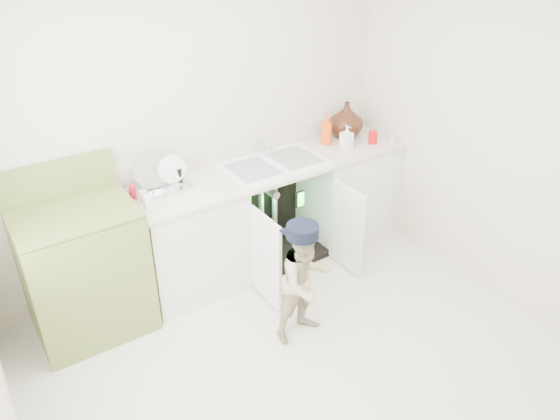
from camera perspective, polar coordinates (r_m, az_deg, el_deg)
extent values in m
plane|color=beige|center=(3.95, 2.35, -15.49)|extent=(3.50, 3.50, 0.00)
cube|color=beige|center=(4.36, -9.01, 8.62)|extent=(3.50, 2.50, 0.02)
cube|color=beige|center=(2.39, 25.23, -14.43)|extent=(3.50, 2.50, 0.02)
cube|color=beige|center=(4.36, 21.89, 6.77)|extent=(2.50, 3.00, 0.02)
cube|color=white|center=(4.40, -9.40, -3.27)|extent=(0.80, 0.60, 0.86)
cube|color=white|center=(5.14, 6.88, 2.14)|extent=(0.80, 0.60, 0.86)
cube|color=black|center=(4.91, -2.34, 0.96)|extent=(0.80, 0.06, 0.86)
cube|color=black|center=(4.93, -0.59, -4.38)|extent=(0.80, 0.60, 0.06)
cylinder|color=gray|center=(4.75, -1.99, 0.12)|extent=(0.05, 0.05, 0.70)
cylinder|color=gray|center=(4.81, -0.57, 0.58)|extent=(0.05, 0.05, 0.70)
cylinder|color=gray|center=(4.66, -0.97, 1.92)|extent=(0.07, 0.18, 0.07)
cube|color=white|center=(4.20, -1.47, -5.12)|extent=(0.03, 0.40, 0.76)
cube|color=white|center=(4.60, 6.99, -1.91)|extent=(0.02, 0.40, 0.76)
cube|color=beige|center=(4.50, -0.65, 4.64)|extent=(2.44, 0.64, 0.03)
cube|color=beige|center=(4.69, -2.60, 6.90)|extent=(2.44, 0.02, 0.15)
cube|color=white|center=(4.50, -0.65, 4.76)|extent=(0.85, 0.55, 0.02)
cube|color=gray|center=(4.40, -2.90, 4.24)|extent=(0.34, 0.40, 0.01)
cube|color=gray|center=(4.60, 1.50, 5.47)|extent=(0.34, 0.40, 0.01)
cylinder|color=silver|center=(4.63, -2.15, 6.79)|extent=(0.03, 0.03, 0.17)
cylinder|color=silver|center=(4.55, -1.77, 7.41)|extent=(0.02, 0.14, 0.02)
cylinder|color=silver|center=(4.70, -1.00, 6.52)|extent=(0.04, 0.04, 0.06)
cylinder|color=silver|center=(5.09, 12.05, 2.91)|extent=(0.01, 0.01, 0.70)
cube|color=silver|center=(4.99, 11.79, 7.19)|extent=(0.04, 0.02, 0.06)
cube|color=silver|center=(4.21, -12.52, 2.34)|extent=(0.44, 0.30, 0.02)
cylinder|color=silver|center=(4.18, -13.24, 3.26)|extent=(0.28, 0.10, 0.27)
cylinder|color=white|center=(4.21, -11.14, 3.60)|extent=(0.22, 0.06, 0.21)
cylinder|color=silver|center=(4.04, -14.40, 2.06)|extent=(0.01, 0.01, 0.13)
cylinder|color=silver|center=(4.06, -13.24, 2.39)|extent=(0.01, 0.01, 0.13)
cylinder|color=silver|center=(4.09, -12.09, 2.72)|extent=(0.01, 0.01, 0.13)
cylinder|color=silver|center=(4.12, -10.96, 3.05)|extent=(0.01, 0.01, 0.13)
cylinder|color=silver|center=(4.15, -9.84, 3.37)|extent=(0.01, 0.01, 0.13)
imported|color=#412212|center=(5.02, 6.93, 9.36)|extent=(0.31, 0.31, 0.32)
imported|color=#FF510D|center=(4.85, 4.89, 8.41)|extent=(0.11, 0.11, 0.27)
imported|color=white|center=(4.81, 6.98, 7.62)|extent=(0.09, 0.09, 0.20)
cylinder|color=#B8120F|center=(4.94, 9.68, 7.49)|extent=(0.08, 0.08, 0.11)
cylinder|color=red|center=(4.10, -15.14, 1.82)|extent=(0.05, 0.05, 0.10)
cylinder|color=#C5B090|center=(4.04, -14.07, 1.45)|extent=(0.06, 0.06, 0.08)
cylinder|color=black|center=(4.24, -10.48, 3.55)|extent=(0.04, 0.04, 0.12)
cube|color=silver|center=(3.96, -13.64, 0.91)|extent=(0.05, 0.05, 0.09)
cube|color=olive|center=(4.15, -19.69, -6.15)|extent=(0.80, 0.65, 0.97)
cube|color=olive|center=(3.90, -20.93, -0.20)|extent=(0.80, 0.65, 0.02)
cube|color=olive|center=(4.09, -22.29, 3.07)|extent=(0.80, 0.06, 0.25)
cylinder|color=black|center=(3.74, -23.17, -2.16)|extent=(0.18, 0.18, 0.02)
cylinder|color=silver|center=(3.73, -23.21, -2.01)|extent=(0.21, 0.21, 0.01)
cylinder|color=black|center=(4.02, -24.20, -0.11)|extent=(0.18, 0.18, 0.02)
cylinder|color=silver|center=(4.01, -24.24, 0.04)|extent=(0.21, 0.21, 0.01)
cylinder|color=black|center=(3.80, -17.42, -0.46)|extent=(0.18, 0.18, 0.02)
cylinder|color=silver|center=(3.79, -17.45, -0.31)|extent=(0.21, 0.21, 0.01)
cylinder|color=black|center=(4.07, -18.83, 1.44)|extent=(0.18, 0.18, 0.02)
cylinder|color=silver|center=(4.07, -18.86, 1.59)|extent=(0.21, 0.21, 0.01)
imported|color=#C8B590|center=(3.87, 2.67, -7.55)|extent=(0.47, 0.38, 0.91)
cylinder|color=black|center=(3.63, 2.83, -2.22)|extent=(0.24, 0.24, 0.09)
cube|color=black|center=(3.71, 1.82, -2.03)|extent=(0.18, 0.10, 0.01)
cube|color=black|center=(4.34, 2.14, 1.17)|extent=(0.07, 0.01, 0.14)
cube|color=#26F23F|center=(4.34, 2.21, 1.12)|extent=(0.06, 0.00, 0.12)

